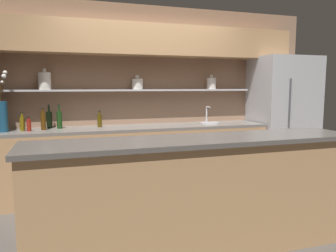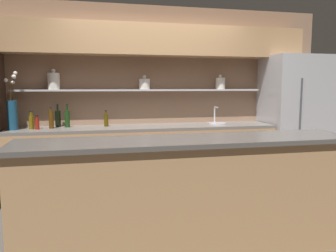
{
  "view_description": "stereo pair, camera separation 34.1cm",
  "coord_description": "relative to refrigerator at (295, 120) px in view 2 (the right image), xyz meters",
  "views": [
    {
      "loc": [
        -1.11,
        -3.08,
        1.47
      ],
      "look_at": [
        -0.0,
        0.37,
        1.02
      ],
      "focal_mm": 35.0,
      "sensor_mm": 36.0,
      "label": 1
    },
    {
      "loc": [
        -0.78,
        -3.17,
        1.47
      ],
      "look_at": [
        -0.0,
        0.37,
        1.02
      ],
      "focal_mm": 35.0,
      "sensor_mm": 36.0,
      "label": 2
    }
  ],
  "objects": [
    {
      "name": "bottle_wine_2",
      "position": [
        -3.43,
        0.22,
        0.08
      ],
      "size": [
        0.07,
        0.07,
        0.31
      ],
      "color": "black",
      "rests_on": "back_counter_unit"
    },
    {
      "name": "ground_plane",
      "position": [
        -2.14,
        -1.2,
        -0.95
      ],
      "size": [
        12.0,
        12.0,
        0.0
      ],
      "primitive_type": "plane",
      "color": "#4C4742"
    },
    {
      "name": "island_counter",
      "position": [
        -2.14,
        -1.71,
        -0.44
      ],
      "size": [
        2.95,
        0.61,
        1.02
      ],
      "color": "tan",
      "rests_on": "ground_plane"
    },
    {
      "name": "sink_fixture",
      "position": [
        -1.23,
        0.05,
        -0.01
      ],
      "size": [
        0.28,
        0.28,
        0.25
      ],
      "color": "#B7B7BC",
      "rests_on": "back_counter_unit"
    },
    {
      "name": "bottle_sauce_3",
      "position": [
        -3.65,
        -0.01,
        0.04
      ],
      "size": [
        0.05,
        0.05,
        0.18
      ],
      "color": "maroon",
      "rests_on": "back_counter_unit"
    },
    {
      "name": "back_wall_unit",
      "position": [
        -2.14,
        0.33,
        0.6
      ],
      "size": [
        5.2,
        0.44,
        2.6
      ],
      "color": "#937056",
      "rests_on": "ground_plane"
    },
    {
      "name": "bottle_spirit_0",
      "position": [
        -3.49,
        0.06,
        0.09
      ],
      "size": [
        0.06,
        0.06,
        0.28
      ],
      "color": "#4C2D0C",
      "rests_on": "back_counter_unit"
    },
    {
      "name": "flower_vase",
      "position": [
        -3.94,
        0.01,
        0.19
      ],
      "size": [
        0.15,
        0.14,
        0.73
      ],
      "color": "navy",
      "rests_on": "back_counter_unit"
    },
    {
      "name": "bottle_oil_1",
      "position": [
        -3.75,
        0.18,
        0.05
      ],
      "size": [
        0.06,
        0.06,
        0.22
      ],
      "color": "olive",
      "rests_on": "back_counter_unit"
    },
    {
      "name": "bottle_oil_4",
      "position": [
        -2.79,
        0.13,
        0.05
      ],
      "size": [
        0.06,
        0.06,
        0.22
      ],
      "color": "#47380A",
      "rests_on": "back_counter_unit"
    },
    {
      "name": "back_counter_unit",
      "position": [
        -2.27,
        0.04,
        -0.49
      ],
      "size": [
        3.58,
        0.62,
        0.92
      ],
      "color": "tan",
      "rests_on": "ground_plane"
    },
    {
      "name": "bottle_oil_6",
      "position": [
        -3.73,
        0.03,
        0.06
      ],
      "size": [
        0.05,
        0.05,
        0.23
      ],
      "color": "brown",
      "rests_on": "back_counter_unit"
    },
    {
      "name": "refrigerator",
      "position": [
        0.0,
        0.0,
        0.0
      ],
      "size": [
        0.92,
        0.73,
        1.91
      ],
      "color": "#B7B7BC",
      "rests_on": "ground_plane"
    },
    {
      "name": "bottle_wine_5",
      "position": [
        -3.3,
        0.15,
        0.08
      ],
      "size": [
        0.07,
        0.07,
        0.31
      ],
      "color": "#193814",
      "rests_on": "back_counter_unit"
    }
  ]
}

